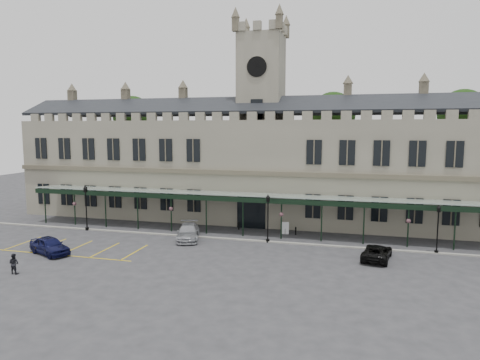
% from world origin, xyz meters
% --- Properties ---
extents(ground, '(140.00, 140.00, 0.00)m').
position_xyz_m(ground, '(0.00, 0.00, 0.00)').
color(ground, '#302F32').
extents(station_building, '(60.00, 10.36, 17.30)m').
position_xyz_m(station_building, '(0.00, 15.91, 6.47)').
color(station_building, slate).
rests_on(station_building, ground).
extents(clock_tower, '(5.60, 5.60, 24.80)m').
position_xyz_m(clock_tower, '(0.00, 16.00, 13.11)').
color(clock_tower, slate).
rests_on(clock_tower, ground).
extents(canopy, '(50.00, 4.10, 4.30)m').
position_xyz_m(canopy, '(0.00, 7.46, 2.40)').
color(canopy, '#8C9E93').
rests_on(canopy, ground).
extents(kerb, '(60.00, 0.40, 0.12)m').
position_xyz_m(kerb, '(0.00, 5.50, 0.06)').
color(kerb, gray).
rests_on(kerb, ground).
extents(parking_markings, '(16.00, 6.00, 0.01)m').
position_xyz_m(parking_markings, '(-14.00, -1.50, 0.00)').
color(parking_markings, gold).
rests_on(parking_markings, ground).
extents(tree_behind_left, '(6.00, 6.00, 16.00)m').
position_xyz_m(tree_behind_left, '(-22.00, 25.00, 12.81)').
color(tree_behind_left, '#332314').
rests_on(tree_behind_left, ground).
extents(tree_behind_mid, '(6.00, 6.00, 16.00)m').
position_xyz_m(tree_behind_mid, '(8.00, 25.00, 12.81)').
color(tree_behind_mid, '#332314').
rests_on(tree_behind_mid, ground).
extents(tree_behind_right, '(6.00, 6.00, 16.00)m').
position_xyz_m(tree_behind_right, '(24.00, 25.00, 12.81)').
color(tree_behind_right, '#332314').
rests_on(tree_behind_right, ground).
extents(lamp_post_left, '(0.47, 0.47, 4.98)m').
position_xyz_m(lamp_post_left, '(-17.17, 5.32, 2.95)').
color(lamp_post_left, black).
rests_on(lamp_post_left, ground).
extents(lamp_post_mid, '(0.45, 0.45, 4.76)m').
position_xyz_m(lamp_post_mid, '(2.95, 5.47, 2.82)').
color(lamp_post_mid, black).
rests_on(lamp_post_mid, ground).
extents(lamp_post_right, '(0.42, 0.42, 4.45)m').
position_xyz_m(lamp_post_right, '(18.24, 5.52, 2.64)').
color(lamp_post_right, black).
rests_on(lamp_post_right, ground).
extents(traffic_cone, '(0.47, 0.47, 0.75)m').
position_xyz_m(traffic_cone, '(12.79, 2.07, 0.37)').
color(traffic_cone, '#E64807').
rests_on(traffic_cone, ground).
extents(sign_board, '(0.75, 0.16, 1.29)m').
position_xyz_m(sign_board, '(4.11, 9.13, 0.63)').
color(sign_board, black).
rests_on(sign_board, ground).
extents(bollard_left, '(0.16, 0.16, 0.91)m').
position_xyz_m(bollard_left, '(-1.14, 9.79, 0.45)').
color(bollard_left, black).
rests_on(bollard_left, ground).
extents(bollard_right, '(0.15, 0.15, 0.84)m').
position_xyz_m(bollard_right, '(5.23, 9.08, 0.42)').
color(bollard_right, black).
rests_on(bollard_right, ground).
extents(car_left_a, '(4.92, 3.54, 1.56)m').
position_xyz_m(car_left_a, '(-15.00, -3.38, 0.78)').
color(car_left_a, '#0C0E37').
rests_on(car_left_a, ground).
extents(car_taxi, '(3.63, 5.63, 1.52)m').
position_xyz_m(car_taxi, '(-5.00, 4.49, 0.76)').
color(car_taxi, '#989A9F').
rests_on(car_taxi, ground).
extents(car_van, '(2.95, 4.94, 1.28)m').
position_xyz_m(car_van, '(13.00, 2.37, 0.64)').
color(car_van, black).
rests_on(car_van, ground).
extents(person_b, '(0.80, 0.64, 1.60)m').
position_xyz_m(person_b, '(-14.14, -8.47, 0.80)').
color(person_b, black).
rests_on(person_b, ground).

